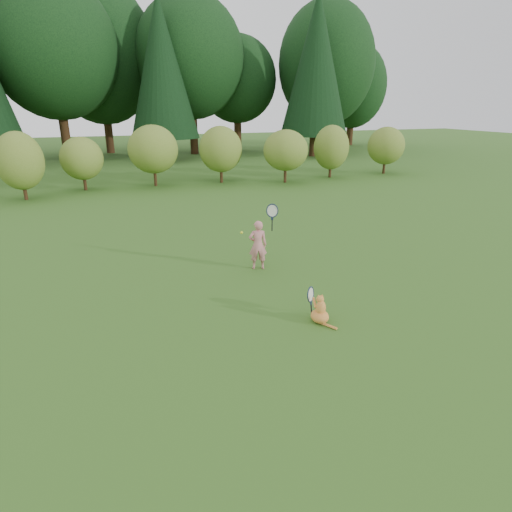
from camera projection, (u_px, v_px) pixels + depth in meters
name	position (u px, v px, depth m)	size (l,w,h in m)	color
ground	(260.00, 304.00, 8.29)	(100.00, 100.00, 0.00)	#295919
shrub_row	(161.00, 157.00, 19.35)	(28.00, 3.00, 2.80)	olive
woodland_backdrop	(131.00, 38.00, 26.17)	(48.00, 10.00, 15.00)	black
child	(258.00, 244.00, 9.89)	(0.66, 0.41, 1.74)	#D07C7F
cat	(320.00, 308.00, 7.54)	(0.36, 0.70, 0.72)	#BF5C24
tennis_ball	(242.00, 233.00, 8.97)	(0.06, 0.06, 0.06)	yellow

